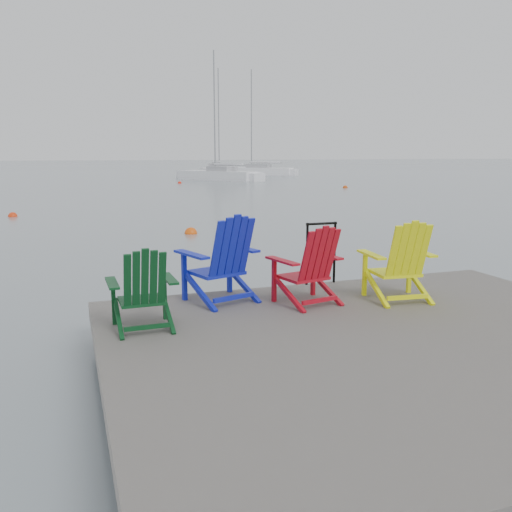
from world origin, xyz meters
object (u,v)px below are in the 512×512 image
object	(u,v)px
chair_green	(143,289)
sailboat_near	(219,176)
buoy_b	(13,217)
buoy_d	(180,183)
sailboat_far	(255,172)
chair_yellow	(400,261)
buoy_a	(191,234)
handrail	(321,247)
chair_blue	(222,259)
chair_red	(309,265)
sailboat_mid	(218,171)
buoy_c	(345,188)

from	to	relation	value
chair_green	sailboat_near	xyz separation A→B (m)	(12.48, 42.53, -0.60)
buoy_b	buoy_d	size ratio (longest dim) A/B	1.09
sailboat_far	chair_green	bearing A→B (deg)	-162.16
chair_yellow	buoy_a	bearing A→B (deg)	98.99
handrail	chair_green	distance (m)	3.01
chair_blue	sailboat_near	size ratio (longest dim) A/B	0.10
sailboat_near	chair_red	bearing A→B (deg)	-135.73
buoy_a	chair_yellow	bearing A→B (deg)	-87.01
sailboat_far	chair_blue	bearing A→B (deg)	-161.37
sailboat_near	buoy_d	world-z (taller)	sailboat_near
chair_red	buoy_b	distance (m)	17.17
chair_red	buoy_b	bearing A→B (deg)	94.04
handrail	buoy_a	xyz separation A→B (m)	(0.02, 8.89, -1.04)
chair_blue	sailboat_mid	distance (m)	59.48
chair_red	buoy_a	size ratio (longest dim) A/B	2.60
buoy_a	buoy_d	xyz separation A→B (m)	(5.22, 27.92, 0.00)
sailboat_near	sailboat_far	size ratio (longest dim) A/B	0.99
handrail	chair_yellow	bearing A→B (deg)	-65.11
sailboat_far	sailboat_mid	bearing A→B (deg)	64.01
buoy_b	chair_green	bearing A→B (deg)	-80.80
sailboat_mid	buoy_a	bearing A→B (deg)	-79.41
buoy_b	buoy_c	distance (m)	23.50
buoy_a	sailboat_mid	bearing A→B (deg)	73.78
sailboat_far	buoy_d	world-z (taller)	sailboat_far
chair_red	buoy_a	distance (m)	9.91
buoy_b	buoy_c	size ratio (longest dim) A/B	1.00
chair_blue	sailboat_near	world-z (taller)	sailboat_near
chair_green	buoy_b	world-z (taller)	chair_green
buoy_c	buoy_d	world-z (taller)	buoy_c
buoy_b	sailboat_mid	bearing A→B (deg)	64.86
chair_green	chair_blue	distance (m)	1.37
sailboat_mid	sailboat_far	size ratio (longest dim) A/B	1.07
handrail	chair_green	bearing A→B (deg)	-154.61
sailboat_near	buoy_a	bearing A→B (deg)	-138.66
chair_blue	sailboat_far	size ratio (longest dim) A/B	0.10
sailboat_far	chair_yellow	bearing A→B (deg)	-159.00
sailboat_near	buoy_a	size ratio (longest dim) A/B	30.40
chair_red	buoy_c	world-z (taller)	chair_red
buoy_b	chair_yellow	bearing A→B (deg)	-70.26
chair_green	chair_red	bearing A→B (deg)	8.36
sailboat_near	sailboat_far	distance (m)	12.18
sailboat_mid	buoy_c	bearing A→B (deg)	-61.17
chair_blue	sailboat_near	xyz separation A→B (m)	(11.38, 41.73, -0.71)
handrail	chair_green	size ratio (longest dim) A/B	1.00
handrail	sailboat_near	xyz separation A→B (m)	(9.76, 41.24, -0.69)
chair_blue	sailboat_near	bearing A→B (deg)	57.16
buoy_b	sailboat_near	bearing A→B (deg)	59.43
chair_blue	sailboat_far	bearing A→B (deg)	52.88
chair_red	sailboat_mid	xyz separation A→B (m)	(14.61, 57.84, -0.65)
buoy_b	handrail	bearing A→B (deg)	-70.67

